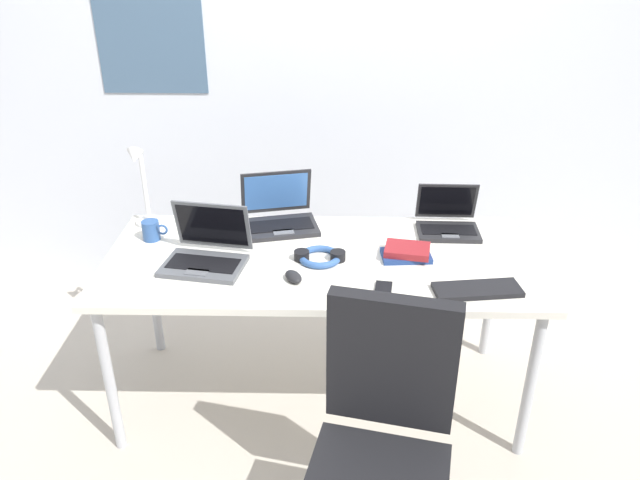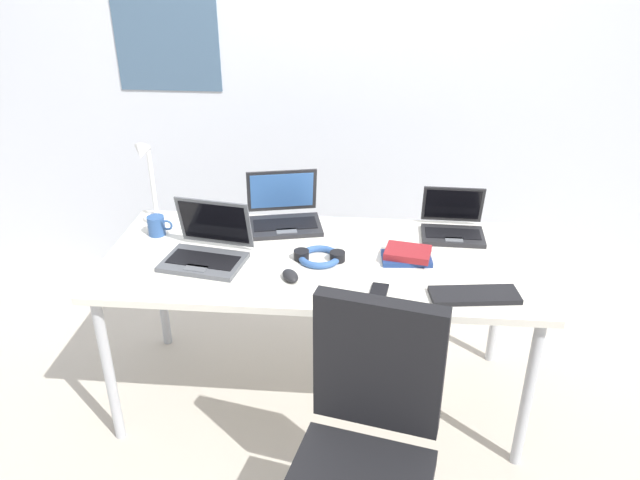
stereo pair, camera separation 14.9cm
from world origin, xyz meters
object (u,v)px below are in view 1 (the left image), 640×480
object	(u,v)px
headphones	(320,257)
cell_phone	(383,291)
laptop_back_right	(280,216)
laptop_front_right	(206,253)
coffee_mug	(152,230)
office_chair	(379,475)
external_keyboard	(477,290)
laptop_front_left	(448,222)
book_stack	(407,252)
computer_mouse	(293,277)
desk_lamp	(142,187)

from	to	relation	value
headphones	cell_phone	bearing A→B (deg)	-45.35
laptop_back_right	cell_phone	xyz separation A→B (m)	(0.44, -0.57, -0.04)
laptop_front_right	coffee_mug	bearing A→B (deg)	143.26
laptop_front_right	office_chair	xyz separation A→B (m)	(0.67, -0.78, -0.39)
external_keyboard	laptop_front_left	bearing A→B (deg)	85.86
coffee_mug	office_chair	world-z (taller)	office_chair
laptop_front_right	book_stack	xyz separation A→B (m)	(0.83, 0.07, -0.02)
cell_phone	office_chair	distance (m)	0.67
laptop_front_right	cell_phone	world-z (taller)	laptop_front_right
computer_mouse	coffee_mug	size ratio (longest dim) A/B	0.85
office_chair	computer_mouse	bearing A→B (deg)	115.37
coffee_mug	office_chair	distance (m)	1.43
desk_lamp	laptop_front_right	distance (m)	0.50
laptop_front_left	computer_mouse	distance (m)	0.81
laptop_front_left	cell_phone	size ratio (longest dim) A/B	2.04
external_keyboard	office_chair	size ratio (longest dim) A/B	0.34
laptop_back_right	desk_lamp	bearing A→B (deg)	-177.62
laptop_front_left	headphones	size ratio (longest dim) A/B	1.30
headphones	office_chair	distance (m)	0.92
laptop_front_left	laptop_front_right	world-z (taller)	laptop_front_right
cell_phone	office_chair	world-z (taller)	office_chair
desk_lamp	laptop_back_right	xyz separation A→B (m)	(0.61, 0.03, -0.15)
laptop_front_right	headphones	distance (m)	0.47
desk_lamp	coffee_mug	bearing A→B (deg)	-66.25
laptop_front_left	coffee_mug	xyz separation A→B (m)	(-1.32, -0.12, 0.00)
external_keyboard	computer_mouse	xyz separation A→B (m)	(-0.70, 0.07, 0.01)
laptop_front_right	coffee_mug	distance (m)	0.35
desk_lamp	cell_phone	world-z (taller)	desk_lamp
laptop_back_right	external_keyboard	xyz separation A→B (m)	(0.79, -0.57, -0.04)
cell_phone	book_stack	world-z (taller)	book_stack
headphones	book_stack	bearing A→B (deg)	4.69
laptop_back_right	laptop_front_right	bearing A→B (deg)	-126.89
desk_lamp	office_chair	bearing A→B (deg)	-47.98
laptop_front_left	laptop_front_right	size ratio (longest dim) A/B	0.76
coffee_mug	office_chair	bearing A→B (deg)	-46.14
computer_mouse	coffee_mug	xyz separation A→B (m)	(-0.64, 0.34, 0.03)
office_chair	headphones	bearing A→B (deg)	104.31
cell_phone	headphones	bearing A→B (deg)	143.24
computer_mouse	coffee_mug	bearing A→B (deg)	123.20
headphones	coffee_mug	bearing A→B (deg)	166.90
desk_lamp	computer_mouse	distance (m)	0.86
cell_phone	book_stack	xyz separation A→B (m)	(0.12, 0.28, 0.02)
laptop_back_right	office_chair	distance (m)	1.27
book_stack	laptop_front_left	bearing A→B (deg)	50.73
external_keyboard	headphones	size ratio (longest dim) A/B	1.54
laptop_front_right	office_chair	world-z (taller)	laptop_front_right
cell_phone	headphones	world-z (taller)	headphones
coffee_mug	headphones	bearing A→B (deg)	-13.10
external_keyboard	laptop_back_right	bearing A→B (deg)	137.23
laptop_front_right	external_keyboard	bearing A→B (deg)	-10.81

